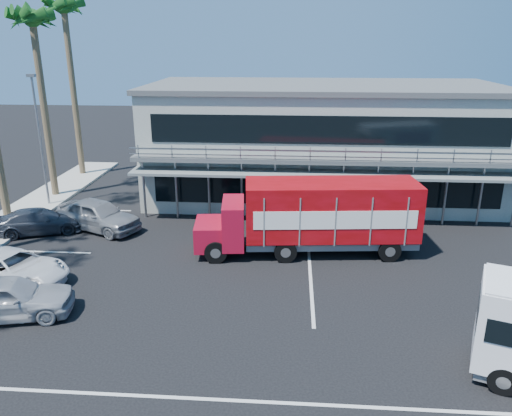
{
  "coord_description": "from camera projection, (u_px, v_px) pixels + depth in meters",
  "views": [
    {
      "loc": [
        1.03,
        -17.9,
        10.04
      ],
      "look_at": [
        -0.61,
        4.76,
        2.3
      ],
      "focal_mm": 35.0,
      "sensor_mm": 36.0,
      "label": 1
    }
  ],
  "objects": [
    {
      "name": "parked_car_e",
      "position": [
        98.0,
        215.0,
        27.39
      ],
      "size": [
        5.38,
        3.91,
        1.7
      ],
      "primitive_type": "imported",
      "rotation": [
        0.0,
        0.0,
        1.14
      ],
      "color": "gray",
      "rests_on": "ground"
    },
    {
      "name": "palm_f",
      "position": [
        65.0,
        17.0,
        35.02
      ],
      "size": [
        2.8,
        2.8,
        13.25
      ],
      "color": "brown",
      "rests_on": "ground"
    },
    {
      "name": "ground",
      "position": [
        263.0,
        300.0,
        20.21
      ],
      "size": [
        120.0,
        120.0,
        0.0
      ],
      "primitive_type": "plane",
      "color": "black",
      "rests_on": "ground"
    },
    {
      "name": "building",
      "position": [
        322.0,
        140.0,
        32.93
      ],
      "size": [
        22.4,
        12.0,
        7.3
      ],
      "color": "#99A092",
      "rests_on": "ground"
    },
    {
      "name": "red_truck",
      "position": [
        316.0,
        215.0,
        24.08
      ],
      "size": [
        10.85,
        3.49,
        3.59
      ],
      "rotation": [
        0.0,
        0.0,
        0.09
      ],
      "color": "#A20D24",
      "rests_on": "ground"
    },
    {
      "name": "parked_car_a",
      "position": [
        7.0,
        298.0,
        18.71
      ],
      "size": [
        5.08,
        2.91,
        1.63
      ],
      "primitive_type": "imported",
      "rotation": [
        0.0,
        0.0,
        1.79
      ],
      "color": "#9E9FA4",
      "rests_on": "ground"
    },
    {
      "name": "palm_e",
      "position": [
        33.0,
        29.0,
        30.09
      ],
      "size": [
        2.8,
        2.8,
        12.25
      ],
      "color": "brown",
      "rests_on": "ground"
    },
    {
      "name": "parked_car_c",
      "position": [
        13.0,
        267.0,
        21.49
      ],
      "size": [
        5.46,
        3.65,
        1.39
      ],
      "primitive_type": "imported",
      "rotation": [
        0.0,
        0.0,
        1.28
      ],
      "color": "silver",
      "rests_on": "ground"
    },
    {
      "name": "light_pole_far",
      "position": [
        40.0,
        135.0,
        30.12
      ],
      "size": [
        0.5,
        0.25,
        8.09
      ],
      "color": "gray",
      "rests_on": "ground"
    },
    {
      "name": "parked_car_d",
      "position": [
        40.0,
        221.0,
        26.98
      ],
      "size": [
        4.99,
        3.41,
        1.34
      ],
      "primitive_type": "imported",
      "rotation": [
        0.0,
        0.0,
        1.94
      ],
      "color": "#2B303A",
      "rests_on": "ground"
    }
  ]
}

